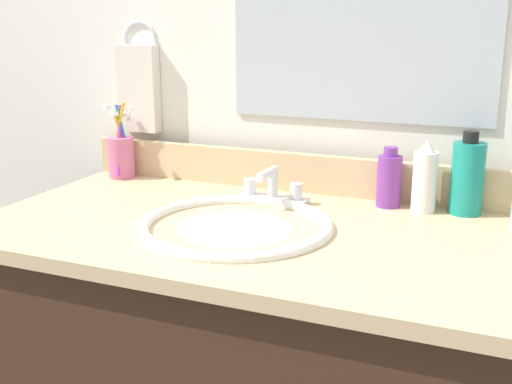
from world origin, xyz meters
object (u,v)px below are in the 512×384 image
at_px(cup_pink, 121,154).
at_px(hand_towel, 138,89).
at_px(faucet, 272,190).
at_px(bottle_cream_purple, 389,180).
at_px(bottle_mouthwash_teal, 467,177).
at_px(bottle_lotion_white, 425,179).

bearing_deg(cup_pink, hand_towel, 75.63).
bearing_deg(faucet, bottle_cream_purple, 16.28).
bearing_deg(hand_towel, cup_pink, -104.37).
xyz_separation_m(bottle_mouthwash_teal, bottle_lotion_white, (-0.08, -0.02, -0.01)).
relative_size(bottle_mouthwash_teal, bottle_lotion_white, 1.13).
height_order(bottle_lotion_white, cup_pink, cup_pink).
height_order(bottle_mouthwash_teal, bottle_lotion_white, bottle_mouthwash_teal).
distance_m(faucet, cup_pink, 0.45).
bearing_deg(bottle_lotion_white, faucet, -169.05).
relative_size(faucet, bottle_mouthwash_teal, 0.92).
bearing_deg(bottle_cream_purple, hand_towel, 174.20).
bearing_deg(hand_towel, bottle_mouthwash_teal, -4.02).
xyz_separation_m(bottle_cream_purple, cup_pink, (-0.68, 0.00, 0.00)).
bearing_deg(faucet, bottle_lotion_white, 10.95).
xyz_separation_m(faucet, cup_pink, (-0.44, 0.07, 0.03)).
xyz_separation_m(faucet, bottle_lotion_white, (0.32, 0.06, 0.04)).
bearing_deg(bottle_mouthwash_teal, bottle_lotion_white, -167.01).
bearing_deg(bottle_mouthwash_teal, cup_pink, -179.39).
bearing_deg(bottle_lotion_white, bottle_mouthwash_teal, 12.99).
xyz_separation_m(bottle_lotion_white, cup_pink, (-0.76, 0.01, -0.01)).
bearing_deg(bottle_cream_purple, faucet, -163.72).
bearing_deg(hand_towel, bottle_lotion_white, -5.92).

